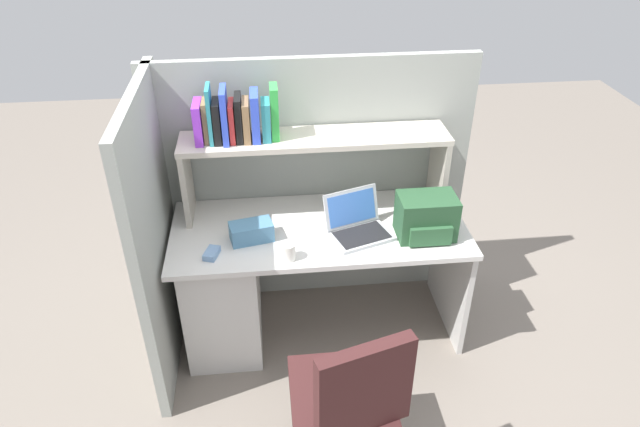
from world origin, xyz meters
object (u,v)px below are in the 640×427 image
object	(u,v)px
backpack	(426,217)
tissue_box	(251,232)
laptop	(357,225)
office_chair	(347,414)
computer_mouse	(212,253)
paper_cup	(288,251)

from	to	relation	value
backpack	tissue_box	distance (m)	0.92
laptop	office_chair	distance (m)	0.98
backpack	office_chair	bearing A→B (deg)	-122.75
backpack	office_chair	distance (m)	1.08
backpack	computer_mouse	distance (m)	1.12
computer_mouse	tissue_box	distance (m)	0.24
backpack	paper_cup	bearing A→B (deg)	-169.90
computer_mouse	paper_cup	size ratio (longest dim) A/B	1.16
laptop	tissue_box	size ratio (longest dim) A/B	1.71
paper_cup	tissue_box	bearing A→B (deg)	133.87
tissue_box	office_chair	world-z (taller)	office_chair
paper_cup	office_chair	world-z (taller)	office_chair
backpack	tissue_box	bearing A→B (deg)	176.45
paper_cup	backpack	bearing A→B (deg)	10.10
office_chair	paper_cup	bearing A→B (deg)	-90.14
office_chair	backpack	bearing A→B (deg)	-139.09
backpack	paper_cup	xyz separation A→B (m)	(-0.73, -0.13, -0.07)
laptop	tissue_box	world-z (taller)	laptop
computer_mouse	office_chair	distance (m)	1.02
computer_mouse	office_chair	bearing A→B (deg)	-34.60
computer_mouse	laptop	bearing A→B (deg)	26.99
paper_cup	tissue_box	distance (m)	0.26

